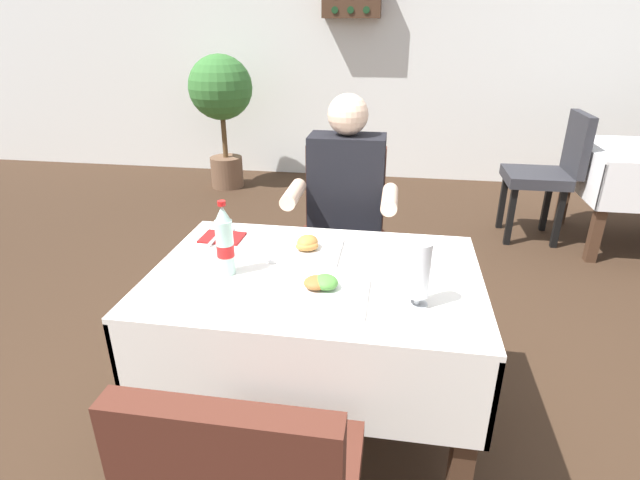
{
  "coord_description": "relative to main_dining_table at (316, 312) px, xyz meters",
  "views": [
    {
      "loc": [
        0.15,
        -1.51,
        1.54
      ],
      "look_at": [
        -0.11,
        0.12,
        0.81
      ],
      "focal_mm": 27.49,
      "sensor_mm": 36.0,
      "label": 1
    }
  ],
  "objects": [
    {
      "name": "ground_plane",
      "position": [
        0.11,
        -0.02,
        -0.56
      ],
      "size": [
        11.0,
        11.0,
        0.0
      ],
      "primitive_type": "plane",
      "color": "#382619"
    },
    {
      "name": "back_wall",
      "position": [
        0.11,
        3.83,
        0.99
      ],
      "size": [
        11.0,
        0.12,
        3.11
      ],
      "primitive_type": "cube",
      "color": "white",
      "rests_on": "ground"
    },
    {
      "name": "main_dining_table",
      "position": [
        0.0,
        0.0,
        0.0
      ],
      "size": [
        1.17,
        0.81,
        0.73
      ],
      "color": "white",
      "rests_on": "ground"
    },
    {
      "name": "chair_far_diner_seat",
      "position": [
        -0.0,
        0.8,
        -0.01
      ],
      "size": [
        0.44,
        0.5,
        0.97
      ],
      "color": "#4C2319",
      "rests_on": "ground"
    },
    {
      "name": "seated_diner_far",
      "position": [
        0.03,
        0.69,
        0.15
      ],
      "size": [
        0.5,
        0.46,
        1.26
      ],
      "color": "#282D42",
      "rests_on": "ground"
    },
    {
      "name": "plate_near_camera",
      "position": [
        0.06,
        -0.15,
        0.19
      ],
      "size": [
        0.26,
        0.26,
        0.05
      ],
      "color": "white",
      "rests_on": "main_dining_table"
    },
    {
      "name": "plate_far_diner",
      "position": [
        -0.06,
        0.16,
        0.19
      ],
      "size": [
        0.26,
        0.26,
        0.06
      ],
      "color": "white",
      "rests_on": "main_dining_table"
    },
    {
      "name": "beer_glass_left",
      "position": [
        0.35,
        -0.18,
        0.28
      ],
      "size": [
        0.07,
        0.07,
        0.22
      ],
      "color": "white",
      "rests_on": "main_dining_table"
    },
    {
      "name": "cola_bottle_primary",
      "position": [
        -0.31,
        -0.06,
        0.29
      ],
      "size": [
        0.06,
        0.06,
        0.27
      ],
      "color": "silver",
      "rests_on": "main_dining_table"
    },
    {
      "name": "napkin_cutlery_set",
      "position": [
        -0.43,
        0.23,
        0.18
      ],
      "size": [
        0.17,
        0.19,
        0.01
      ],
      "color": "maroon",
      "rests_on": "main_dining_table"
    },
    {
      "name": "background_chair_left",
      "position": [
        1.39,
        2.25,
        -0.01
      ],
      "size": [
        0.5,
        0.44,
        0.97
      ],
      "color": "#2D2D33",
      "rests_on": "ground"
    },
    {
      "name": "potted_plant_corner",
      "position": [
        -1.46,
        3.15,
        0.32
      ],
      "size": [
        0.61,
        0.61,
        1.3
      ],
      "color": "brown",
      "rests_on": "ground"
    }
  ]
}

